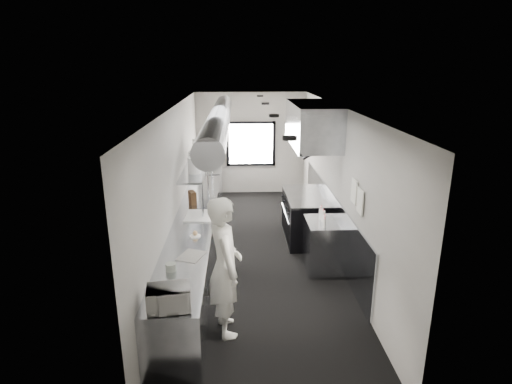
{
  "coord_description": "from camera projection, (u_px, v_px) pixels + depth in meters",
  "views": [
    {
      "loc": [
        -0.36,
        -7.43,
        3.54
      ],
      "look_at": [
        -0.04,
        -0.2,
        1.3
      ],
      "focal_mm": 29.31,
      "sensor_mm": 36.0,
      "label": 1
    }
  ],
  "objects": [
    {
      "name": "deli_tub_b",
      "position": [
        172.0,
        267.0,
        5.54
      ],
      "size": [
        0.15,
        0.15,
        0.09
      ],
      "primitive_type": "cylinder",
      "rotation": [
        0.0,
        0.0,
        -0.16
      ],
      "color": "#A6B1A3",
      "rests_on": "prep_counter"
    },
    {
      "name": "squeeze_bottle_a",
      "position": [
        324.0,
        223.0,
        6.98
      ],
      "size": [
        0.07,
        0.07,
        0.16
      ],
      "primitive_type": "cylinder",
      "rotation": [
        0.0,
        0.0,
        0.41
      ],
      "color": "silver",
      "rests_on": "bottle_station"
    },
    {
      "name": "service_window",
      "position": [
        251.0,
        144.0,
        11.53
      ],
      "size": [
        1.36,
        0.05,
        1.25
      ],
      "color": "silver",
      "rests_on": "wall_back"
    },
    {
      "name": "pastry",
      "position": [
        195.0,
        233.0,
        6.63
      ],
      "size": [
        0.08,
        0.08,
        0.08
      ],
      "primitive_type": "sphere",
      "color": "tan",
      "rests_on": "small_plate"
    },
    {
      "name": "wall_front",
      "position": [
        278.0,
        301.0,
        3.93
      ],
      "size": [
        3.0,
        0.02,
        2.8
      ],
      "primitive_type": "cube",
      "color": "#B0ADA7",
      "rests_on": "floor"
    },
    {
      "name": "microwave",
      "position": [
        169.0,
        298.0,
        4.65
      ],
      "size": [
        0.49,
        0.4,
        0.27
      ],
      "primitive_type": "imported",
      "rotation": [
        0.0,
        0.0,
        0.15
      ],
      "color": "white",
      "rests_on": "prep_counter"
    },
    {
      "name": "small_plate",
      "position": [
        195.0,
        236.0,
        6.65
      ],
      "size": [
        0.2,
        0.2,
        0.01
      ],
      "primitive_type": "cylinder",
      "rotation": [
        0.0,
        0.0,
        0.16
      ],
      "color": "white",
      "rests_on": "prep_counter"
    },
    {
      "name": "cutting_board",
      "position": [
        199.0,
        216.0,
        7.52
      ],
      "size": [
        0.49,
        0.65,
        0.02
      ],
      "primitive_type": "cube",
      "rotation": [
        0.0,
        0.0,
        -0.04
      ],
      "color": "silver",
      "rests_on": "prep_counter"
    },
    {
      "name": "floor",
      "position": [
        258.0,
        252.0,
        8.16
      ],
      "size": [
        3.0,
        8.0,
        0.01
      ],
      "primitive_type": "cube",
      "color": "black",
      "rests_on": "ground"
    },
    {
      "name": "plate_stack_b",
      "position": [
        195.0,
        160.0,
        8.16
      ],
      "size": [
        0.31,
        0.31,
        0.32
      ],
      "primitive_type": "cylinder",
      "rotation": [
        0.0,
        0.0,
        -0.27
      ],
      "color": "white",
      "rests_on": "pass_shelf"
    },
    {
      "name": "plate_stack_d",
      "position": [
        198.0,
        148.0,
        9.07
      ],
      "size": [
        0.3,
        0.3,
        0.4
      ],
      "primitive_type": "cylinder",
      "rotation": [
        0.0,
        0.0,
        -0.19
      ],
      "color": "white",
      "rests_on": "pass_shelf"
    },
    {
      "name": "wall_left",
      "position": [
        176.0,
        185.0,
        7.68
      ],
      "size": [
        0.02,
        8.0,
        2.8
      ],
      "primitive_type": "cube",
      "color": "#B0ADA7",
      "rests_on": "floor"
    },
    {
      "name": "squeeze_bottle_d",
      "position": [
        321.0,
        214.0,
        7.34
      ],
      "size": [
        0.08,
        0.08,
        0.19
      ],
      "primitive_type": "cylinder",
      "rotation": [
        0.0,
        0.0,
        0.23
      ],
      "color": "silver",
      "rests_on": "bottle_station"
    },
    {
      "name": "notice_sheet_a",
      "position": [
        354.0,
        191.0,
        6.6
      ],
      "size": [
        0.02,
        0.28,
        0.38
      ],
      "primitive_type": "cube",
      "color": "white",
      "rests_on": "wall_right"
    },
    {
      "name": "line_cook",
      "position": [
        225.0,
        267.0,
        5.52
      ],
      "size": [
        0.62,
        0.79,
        1.93
      ],
      "primitive_type": "imported",
      "rotation": [
        0.0,
        0.0,
        1.81
      ],
      "color": "silver",
      "rests_on": "floor"
    },
    {
      "name": "bottle_station",
      "position": [
        324.0,
        245.0,
        7.4
      ],
      "size": [
        0.65,
        0.8,
        0.9
      ],
      "primitive_type": "cube",
      "color": "#989FA6",
      "rests_on": "floor"
    },
    {
      "name": "far_work_table",
      "position": [
        208.0,
        185.0,
        11.03
      ],
      "size": [
        0.7,
        1.2,
        0.9
      ],
      "primitive_type": "cube",
      "color": "#989FA6",
      "rests_on": "floor"
    },
    {
      "name": "wall_back",
      "position": [
        251.0,
        144.0,
        11.56
      ],
      "size": [
        3.0,
        0.02,
        2.8
      ],
      "primitive_type": "cube",
      "color": "#B0ADA7",
      "rests_on": "floor"
    },
    {
      "name": "exhaust_hood",
      "position": [
        312.0,
        124.0,
        8.16
      ],
      "size": [
        0.81,
        2.2,
        0.88
      ],
      "color": "#989FA6",
      "rests_on": "ceiling"
    },
    {
      "name": "plate_stack_c",
      "position": [
        197.0,
        155.0,
        8.64
      ],
      "size": [
        0.26,
        0.26,
        0.31
      ],
      "primitive_type": "cylinder",
      "rotation": [
        0.0,
        0.0,
        0.23
      ],
      "color": "white",
      "rests_on": "pass_shelf"
    },
    {
      "name": "squeeze_bottle_b",
      "position": [
        325.0,
        220.0,
        7.1
      ],
      "size": [
        0.07,
        0.07,
        0.17
      ],
      "primitive_type": "cylinder",
      "rotation": [
        0.0,
        0.0,
        -0.32
      ],
      "color": "silver",
      "rests_on": "bottle_station"
    },
    {
      "name": "newspaper",
      "position": [
        192.0,
        256.0,
        5.97
      ],
      "size": [
        0.44,
        0.48,
        0.01
      ],
      "primitive_type": "cube",
      "rotation": [
        0.0,
        0.0,
        -0.38
      ],
      "color": "beige",
      "rests_on": "prep_counter"
    },
    {
      "name": "squeeze_bottle_c",
      "position": [
        323.0,
        216.0,
        7.24
      ],
      "size": [
        0.07,
        0.07,
        0.2
      ],
      "primitive_type": "cylinder",
      "rotation": [
        0.0,
        0.0,
        -0.15
      ],
      "color": "silver",
      "rests_on": "bottle_station"
    },
    {
      "name": "pass_shelf",
      "position": [
        198.0,
        165.0,
        8.61
      ],
      "size": [
        0.45,
        3.0,
        0.68
      ],
      "color": "#989FA6",
      "rests_on": "prep_counter"
    },
    {
      "name": "wall_cladding",
      "position": [
        331.0,
        219.0,
        8.34
      ],
      "size": [
        0.03,
        5.5,
        1.1
      ],
      "primitive_type": "cube",
      "color": "#989FA6",
      "rests_on": "wall_right"
    },
    {
      "name": "hvac_duct",
      "position": [
        219.0,
        119.0,
        7.75
      ],
      "size": [
        0.4,
        6.4,
        0.4
      ],
      "primitive_type": "cylinder",
      "rotation": [
        1.57,
        0.0,
        0.0
      ],
      "color": "gray",
      "rests_on": "ceiling"
    },
    {
      "name": "prep_counter",
      "position": [
        195.0,
        243.0,
        7.5
      ],
      "size": [
        0.7,
        6.0,
        0.9
      ],
      "primitive_type": "cube",
      "color": "#989FA6",
      "rests_on": "floor"
    },
    {
      "name": "deli_tub_a",
      "position": [
        171.0,
        267.0,
        5.54
      ],
      "size": [
        0.18,
        0.18,
        0.1
      ],
      "primitive_type": "cylinder",
      "rotation": [
        0.0,
        0.0,
        0.37
      ],
      "color": "#A6B1A3",
      "rests_on": "prep_counter"
    },
    {
      "name": "range",
      "position": [
        306.0,
        216.0,
        8.73
      ],
      "size": [
        0.88,
        1.6,
        0.94
      ],
      "color": "black",
      "rests_on": "floor"
    },
    {
      "name": "plate_stack_a",
      "position": [
        195.0,
        165.0,
        7.77
      ],
      "size": [
        0.26,
        0.26,
        0.3
      ],
      "primitive_type": "cylinder",
      "rotation": [
        0.0,
        0.0,
        -0.01
      ],
      "color": "white",
      "rests_on": "pass_shelf"
    },
    {
      "name": "wall_right",
      "position": [
        338.0,
        183.0,
        7.81
      ],
      "size": [
        0.02,
        8.0,
        2.8
      ],
      "primitive_type": "cube",
      "color": "#B0ADA7",
      "rests_on": "floor"
    },
    {
      "name": "notice_sheet_b",
      "position": [
        360.0,
        201.0,
        6.28
      ],
      "size": [
        0.02,
        0.28,
        0.38
      ],
      "primitive_type": "cube",
      "color": "white",
      "rests_on": "wall_right"
    },
    {
      "name": "knife_block",
      "position": [
        192.0,
        197.0,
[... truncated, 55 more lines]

